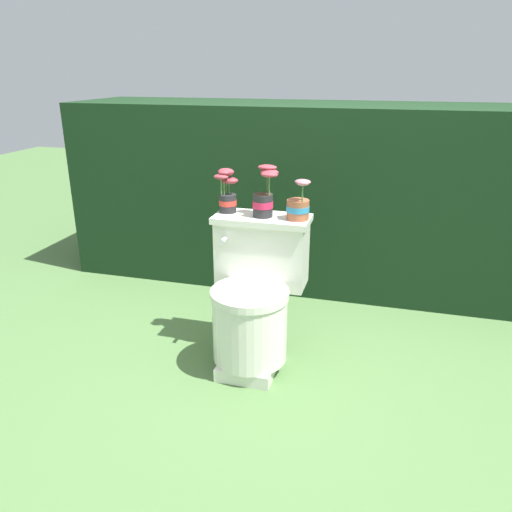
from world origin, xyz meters
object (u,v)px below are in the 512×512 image
at_px(potted_plant_left, 227,193).
at_px(potted_plant_midleft, 264,196).
at_px(toilet, 255,298).
at_px(potted_plant_middle, 298,206).

bearing_deg(potted_plant_left, potted_plant_midleft, -6.96).
distance_m(toilet, potted_plant_left, 0.53).
bearing_deg(toilet, potted_plant_left, 138.73).
relative_size(potted_plant_left, potted_plant_middle, 1.12).
height_order(toilet, potted_plant_middle, potted_plant_middle).
distance_m(potted_plant_left, potted_plant_middle, 0.36).
distance_m(potted_plant_left, potted_plant_midleft, 0.20).
bearing_deg(potted_plant_left, toilet, -41.27).
xyz_separation_m(toilet, potted_plant_middle, (0.18, 0.13, 0.44)).
bearing_deg(toilet, potted_plant_midleft, 85.74).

